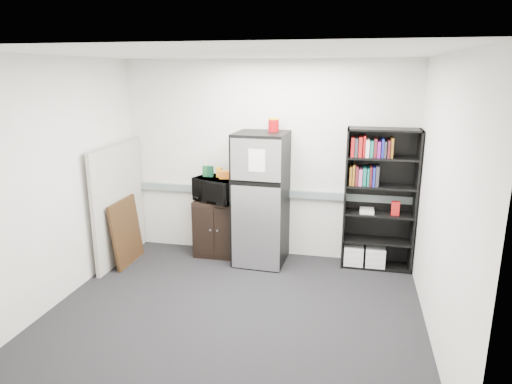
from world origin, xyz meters
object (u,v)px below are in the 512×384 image
at_px(bookshelf, 378,196).
at_px(refrigerator, 261,199).
at_px(cubicle_partition, 119,203).
at_px(cabinet, 218,228).
at_px(microwave, 217,189).

xyz_separation_m(bookshelf, refrigerator, (-1.51, -0.15, -0.08)).
xyz_separation_m(cubicle_partition, refrigerator, (1.89, 0.34, 0.08)).
distance_m(cabinet, microwave, 0.57).
bearing_deg(bookshelf, microwave, -177.82).
xyz_separation_m(cubicle_partition, microwave, (1.27, 0.40, 0.16)).
distance_m(bookshelf, microwave, 2.14).
bearing_deg(microwave, bookshelf, 21.93).
relative_size(bookshelf, microwave, 3.11).
bearing_deg(bookshelf, cabinet, -178.24).
height_order(microwave, refrigerator, refrigerator).
height_order(cubicle_partition, cabinet, cubicle_partition).
distance_m(cubicle_partition, microwave, 1.34).
relative_size(bookshelf, cubicle_partition, 1.14).
bearing_deg(bookshelf, refrigerator, -174.50).
distance_m(cabinet, refrigerator, 0.80).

